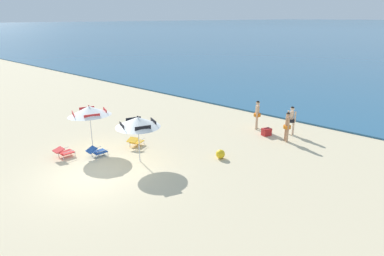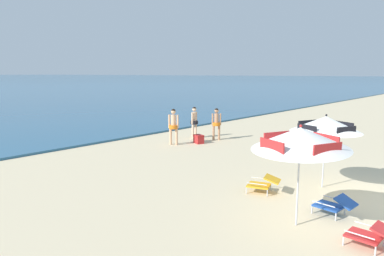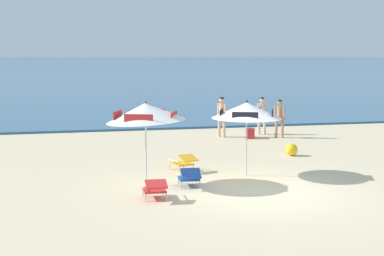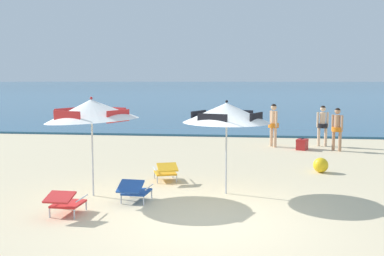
{
  "view_description": "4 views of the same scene",
  "coord_description": "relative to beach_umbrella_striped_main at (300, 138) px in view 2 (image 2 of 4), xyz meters",
  "views": [
    {
      "loc": [
        11.22,
        -6.46,
        6.2
      ],
      "look_at": [
        0.17,
        5.85,
        0.67
      ],
      "focal_mm": 31.21,
      "sensor_mm": 36.0,
      "label": 1
    },
    {
      "loc": [
        -9.58,
        -1.36,
        3.27
      ],
      "look_at": [
        0.07,
        7.17,
        1.25
      ],
      "focal_mm": 32.65,
      "sensor_mm": 36.0,
      "label": 2
    },
    {
      "loc": [
        -4.94,
        -12.79,
        3.39
      ],
      "look_at": [
        -0.35,
        6.44,
        0.85
      ],
      "focal_mm": 53.48,
      "sensor_mm": 36.0,
      "label": 3
    },
    {
      "loc": [
        0.68,
        -7.79,
        2.57
      ],
      "look_at": [
        -1.01,
        5.97,
        1.1
      ],
      "focal_mm": 42.04,
      "sensor_mm": 36.0,
      "label": 4
    }
  ],
  "objects": [
    {
      "name": "beach_umbrella_striped_main",
      "position": [
        0.0,
        0.0,
        0.0
      ],
      "size": [
        2.28,
        2.26,
        2.22
      ],
      "color": "silver",
      "rests_on": "ground"
    },
    {
      "name": "beach_umbrella_striped_second",
      "position": [
        2.93,
        0.57,
        -0.07
      ],
      "size": [
        2.77,
        2.77,
        2.13
      ],
      "color": "silver",
      "rests_on": "ground"
    },
    {
      "name": "lounge_chair_under_umbrella",
      "position": [
        -0.03,
        -1.5,
        -1.64
      ],
      "size": [
        0.61,
        0.88,
        0.5
      ],
      "color": "red",
      "rests_on": "ground"
    },
    {
      "name": "lounge_chair_beside_umbrella",
      "position": [
        1.36,
        1.6,
        -1.64
      ],
      "size": [
        0.78,
        0.99,
        0.5
      ],
      "color": "gold",
      "rests_on": "ground"
    },
    {
      "name": "lounge_chair_facing_sea",
      "position": [
        1.06,
        -0.44,
        -1.65
      ],
      "size": [
        0.63,
        0.93,
        0.52
      ],
      "color": "#1E4799",
      "rests_on": "ground"
    },
    {
      "name": "person_standing_near_shore",
      "position": [
        6.66,
        7.3,
        -1.01
      ],
      "size": [
        0.39,
        0.39,
        1.58
      ],
      "color": "tan",
      "rests_on": "ground"
    },
    {
      "name": "person_standing_beside",
      "position": [
        4.42,
        8.06,
        -0.96
      ],
      "size": [
        0.41,
        0.45,
        1.67
      ],
      "color": "#D8A87F",
      "rests_on": "ground"
    },
    {
      "name": "person_wading_in",
      "position": [
        6.33,
        8.47,
        -1.0
      ],
      "size": [
        0.47,
        0.39,
        1.6
      ],
      "color": "beige",
      "rests_on": "ground"
    },
    {
      "name": "cooler_box",
      "position": [
        5.44,
        7.42,
        -1.72
      ],
      "size": [
        0.51,
        0.59,
        0.43
      ],
      "color": "red",
      "rests_on": "ground"
    },
    {
      "name": "beach_ball",
      "position": [
        5.46,
        3.24,
        -1.71
      ],
      "size": [
        0.42,
        0.42,
        0.42
      ],
      "primitive_type": "sphere",
      "color": "yellow",
      "rests_on": "ground"
    }
  ]
}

